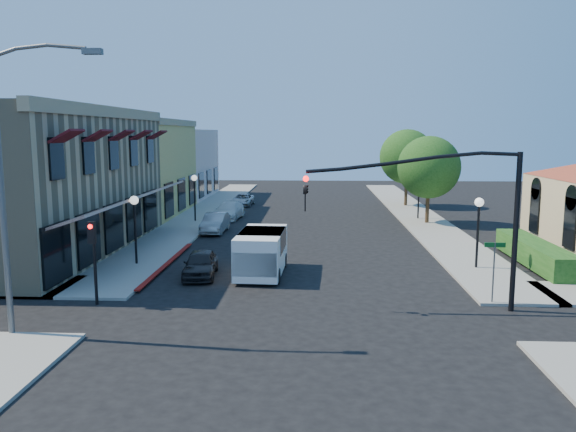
{
  "coord_description": "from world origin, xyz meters",
  "views": [
    {
      "loc": [
        0.57,
        -19.4,
        6.68
      ],
      "look_at": [
        -0.8,
        8.05,
        2.6
      ],
      "focal_mm": 35.0,
      "sensor_mm": 36.0,
      "label": 1
    }
  ],
  "objects_px": {
    "secondary_signal": "(93,247)",
    "parked_car_c": "(229,211)",
    "street_name_sign": "(494,263)",
    "parked_car_a": "(201,264)",
    "lamppost_left_far": "(194,186)",
    "parked_car_b": "(215,223)",
    "parked_car_d": "(243,200)",
    "street_tree_b": "(407,157)",
    "cobra_streetlight": "(11,178)",
    "lamppost_left_near": "(135,212)",
    "lamppost_right_near": "(479,215)",
    "street_tree_a": "(429,167)",
    "lamppost_right_far": "(419,185)",
    "white_van": "(261,250)",
    "signal_mast_arm": "(458,204)"
  },
  "relations": [
    {
      "from": "parked_car_a",
      "to": "parked_car_b",
      "type": "distance_m",
      "value": 11.75
    },
    {
      "from": "secondary_signal",
      "to": "parked_car_c",
      "type": "bearing_deg",
      "value": 85.37
    },
    {
      "from": "parked_car_b",
      "to": "street_tree_a",
      "type": "bearing_deg",
      "value": 17.66
    },
    {
      "from": "cobra_streetlight",
      "to": "lamppost_left_near",
      "type": "distance_m",
      "value": 10.34
    },
    {
      "from": "street_name_sign",
      "to": "parked_car_a",
      "type": "relative_size",
      "value": 0.69
    },
    {
      "from": "secondary_signal",
      "to": "lamppost_left_near",
      "type": "bearing_deg",
      "value": 94.34
    },
    {
      "from": "cobra_streetlight",
      "to": "parked_car_d",
      "type": "bearing_deg",
      "value": 85.04
    },
    {
      "from": "lamppost_left_near",
      "to": "lamppost_right_near",
      "type": "xyz_separation_m",
      "value": [
        17.0,
        0.0,
        0.0
      ]
    },
    {
      "from": "signal_mast_arm",
      "to": "lamppost_right_far",
      "type": "relative_size",
      "value": 2.24
    },
    {
      "from": "parked_car_c",
      "to": "white_van",
      "type": "bearing_deg",
      "value": -70.52
    },
    {
      "from": "parked_car_a",
      "to": "white_van",
      "type": "bearing_deg",
      "value": 4.86
    },
    {
      "from": "secondary_signal",
      "to": "parked_car_b",
      "type": "relative_size",
      "value": 0.84
    },
    {
      "from": "secondary_signal",
      "to": "street_name_sign",
      "type": "bearing_deg",
      "value": 2.93
    },
    {
      "from": "lamppost_left_near",
      "to": "lamppost_right_near",
      "type": "bearing_deg",
      "value": 0.0
    },
    {
      "from": "parked_car_d",
      "to": "lamppost_right_far",
      "type": "bearing_deg",
      "value": -26.6
    },
    {
      "from": "street_name_sign",
      "to": "parked_car_a",
      "type": "distance_m",
      "value": 12.92
    },
    {
      "from": "parked_car_a",
      "to": "street_tree_a",
      "type": "bearing_deg",
      "value": 44.79
    },
    {
      "from": "street_tree_b",
      "to": "parked_car_c",
      "type": "relative_size",
      "value": 1.54
    },
    {
      "from": "lamppost_right_far",
      "to": "cobra_streetlight",
      "type": "bearing_deg",
      "value": -124.17
    },
    {
      "from": "street_tree_b",
      "to": "lamppost_left_near",
      "type": "bearing_deg",
      "value": -125.79
    },
    {
      "from": "parked_car_a",
      "to": "lamppost_right_near",
      "type": "bearing_deg",
      "value": 3.71
    },
    {
      "from": "signal_mast_arm",
      "to": "lamppost_right_far",
      "type": "height_order",
      "value": "signal_mast_arm"
    },
    {
      "from": "signal_mast_arm",
      "to": "lamppost_right_far",
      "type": "bearing_deg",
      "value": 83.3
    },
    {
      "from": "lamppost_right_near",
      "to": "street_tree_b",
      "type": "bearing_deg",
      "value": 89.28
    },
    {
      "from": "street_tree_b",
      "to": "parked_car_c",
      "type": "distance_m",
      "value": 17.6
    },
    {
      "from": "street_tree_a",
      "to": "white_van",
      "type": "relative_size",
      "value": 1.37
    },
    {
      "from": "parked_car_b",
      "to": "parked_car_d",
      "type": "xyz_separation_m",
      "value": [
        0.0,
        14.34,
        -0.11
      ]
    },
    {
      "from": "cobra_streetlight",
      "to": "lamppost_left_near",
      "type": "bearing_deg",
      "value": 86.29
    },
    {
      "from": "lamppost_right_far",
      "to": "parked_car_b",
      "type": "xyz_separation_m",
      "value": [
        -14.7,
        -6.34,
        -2.08
      ]
    },
    {
      "from": "street_name_sign",
      "to": "parked_car_b",
      "type": "distance_m",
      "value": 20.69
    },
    {
      "from": "street_tree_b",
      "to": "cobra_streetlight",
      "type": "relative_size",
      "value": 0.75
    },
    {
      "from": "street_name_sign",
      "to": "street_tree_a",
      "type": "bearing_deg",
      "value": 86.24
    },
    {
      "from": "lamppost_right_near",
      "to": "cobra_streetlight",
      "type": "bearing_deg",
      "value": -150.46
    },
    {
      "from": "parked_car_d",
      "to": "parked_car_c",
      "type": "bearing_deg",
      "value": -88.05
    },
    {
      "from": "parked_car_c",
      "to": "street_name_sign",
      "type": "bearing_deg",
      "value": -51.77
    },
    {
      "from": "street_name_sign",
      "to": "lamppost_right_far",
      "type": "xyz_separation_m",
      "value": [
        1.0,
        21.8,
        1.04
      ]
    },
    {
      "from": "parked_car_a",
      "to": "parked_car_d",
      "type": "bearing_deg",
      "value": 88.24
    },
    {
      "from": "lamppost_right_near",
      "to": "parked_car_c",
      "type": "relative_size",
      "value": 0.79
    },
    {
      "from": "signal_mast_arm",
      "to": "secondary_signal",
      "type": "relative_size",
      "value": 2.41
    },
    {
      "from": "white_van",
      "to": "parked_car_a",
      "type": "bearing_deg",
      "value": -170.29
    },
    {
      "from": "lamppost_right_far",
      "to": "parked_car_b",
      "type": "distance_m",
      "value": 16.14
    },
    {
      "from": "street_tree_a",
      "to": "secondary_signal",
      "type": "bearing_deg",
      "value": -129.21
    },
    {
      "from": "street_tree_a",
      "to": "secondary_signal",
      "type": "distance_m",
      "value": 26.64
    },
    {
      "from": "signal_mast_arm",
      "to": "parked_car_d",
      "type": "bearing_deg",
      "value": 111.57
    },
    {
      "from": "parked_car_b",
      "to": "parked_car_d",
      "type": "relative_size",
      "value": 1.02
    },
    {
      "from": "lamppost_left_far",
      "to": "parked_car_c",
      "type": "xyz_separation_m",
      "value": [
        2.3,
        1.65,
        -2.08
      ]
    },
    {
      "from": "secondary_signal",
      "to": "lamppost_left_far",
      "type": "relative_size",
      "value": 0.93
    },
    {
      "from": "street_name_sign",
      "to": "lamppost_right_near",
      "type": "bearing_deg",
      "value": 80.22
    },
    {
      "from": "street_tree_b",
      "to": "lamppost_right_near",
      "type": "bearing_deg",
      "value": -90.72
    },
    {
      "from": "lamppost_left_near",
      "to": "lamppost_left_far",
      "type": "height_order",
      "value": "same"
    }
  ]
}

